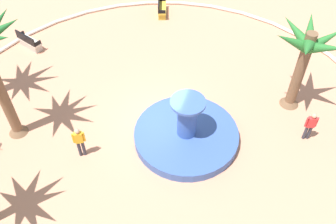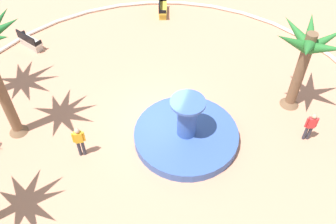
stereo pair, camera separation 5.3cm
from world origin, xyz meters
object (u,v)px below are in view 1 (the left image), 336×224
at_px(fountain, 186,134).
at_px(palm_tree_mid_plaza, 305,53).
at_px(bench_west, 30,43).
at_px(person_cyclist_photo, 79,141).
at_px(person_pedestrian_stroll, 310,125).
at_px(bench_east, 162,9).

relative_size(fountain, palm_tree_mid_plaza, 1.06).
relative_size(palm_tree_mid_plaza, bench_west, 2.63).
distance_m(bench_west, person_cyclist_photo, 8.83).
bearing_deg(person_pedestrian_stroll, bench_west, -98.02).
distance_m(fountain, bench_west, 11.12).
height_order(palm_tree_mid_plaza, bench_west, palm_tree_mid_plaza).
relative_size(fountain, bench_east, 2.79).
height_order(fountain, bench_east, fountain).
relative_size(person_cyclist_photo, person_pedestrian_stroll, 1.05).
bearing_deg(person_pedestrian_stroll, fountain, -72.06).
bearing_deg(bench_east, person_cyclist_photo, 1.31).
xyz_separation_m(bench_east, person_pedestrian_stroll, (7.92, 9.47, 0.54)).
bearing_deg(fountain, person_cyclist_photo, -61.24).
bearing_deg(person_cyclist_photo, fountain, 118.76).
bearing_deg(person_pedestrian_stroll, person_cyclist_photo, -67.08).
relative_size(fountain, bench_west, 2.80).
distance_m(bench_east, person_pedestrian_stroll, 12.35).
distance_m(palm_tree_mid_plaza, bench_east, 10.74).
xyz_separation_m(fountain, person_cyclist_photo, (2.22, -4.05, 0.61)).
xyz_separation_m(palm_tree_mid_plaza, bench_west, (-0.15, -14.66, -2.76)).
distance_m(fountain, person_cyclist_photo, 4.66).
bearing_deg(person_pedestrian_stroll, bench_east, -129.90).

